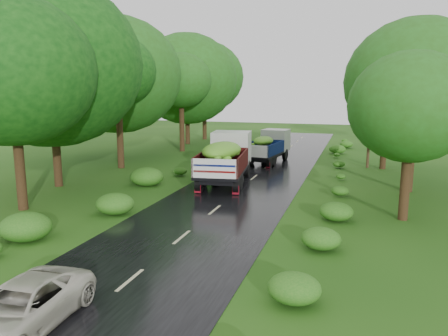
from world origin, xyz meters
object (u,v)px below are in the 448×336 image
at_px(truck_near, 226,156).
at_px(car, 20,308).
at_px(truck_far, 269,145).
at_px(utility_pole, 370,116).

xyz_separation_m(truck_near, car, (0.20, -17.30, -1.06)).
relative_size(truck_near, car, 1.76).
bearing_deg(truck_far, utility_pole, 6.35).
distance_m(truck_far, utility_pole, 7.70).
bearing_deg(utility_pole, car, -98.68).
distance_m(truck_far, car, 25.27).
bearing_deg(car, utility_pole, 69.32).
height_order(truck_near, car, truck_near).
distance_m(truck_near, truck_far, 8.01).
height_order(truck_far, car, truck_far).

